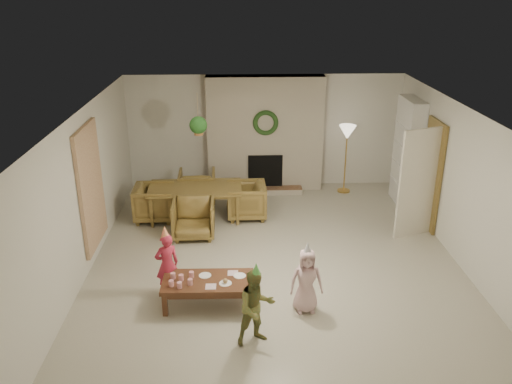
{
  "coord_description": "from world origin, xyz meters",
  "views": [
    {
      "loc": [
        -0.59,
        -7.69,
        4.29
      ],
      "look_at": [
        -0.3,
        0.4,
        1.05
      ],
      "focal_mm": 36.65,
      "sensor_mm": 36.0,
      "label": 1
    }
  ],
  "objects_px": {
    "dining_table": "(196,203)",
    "dining_chair_far": "(197,187)",
    "dining_chair_left": "(155,203)",
    "child_plaid": "(256,307)",
    "child_red": "(167,264)",
    "dining_chair_right": "(246,200)",
    "child_pink": "(306,281)",
    "dining_chair_near": "(194,218)",
    "coffee_table_top": "(208,282)"
  },
  "relations": [
    {
      "from": "dining_chair_right",
      "to": "dining_chair_far",
      "type": "bearing_deg",
      "value": -128.66
    },
    {
      "from": "child_red",
      "to": "dining_chair_left",
      "type": "bearing_deg",
      "value": -101.11
    },
    {
      "from": "child_red",
      "to": "child_plaid",
      "type": "height_order",
      "value": "child_plaid"
    },
    {
      "from": "child_red",
      "to": "child_plaid",
      "type": "distance_m",
      "value": 1.72
    },
    {
      "from": "dining_chair_near",
      "to": "child_red",
      "type": "relative_size",
      "value": 0.79
    },
    {
      "from": "dining_table",
      "to": "dining_chair_far",
      "type": "bearing_deg",
      "value": 90.0
    },
    {
      "from": "dining_chair_left",
      "to": "child_plaid",
      "type": "relative_size",
      "value": 0.74
    },
    {
      "from": "child_pink",
      "to": "coffee_table_top",
      "type": "bearing_deg",
      "value": 169.15
    },
    {
      "from": "dining_table",
      "to": "child_red",
      "type": "relative_size",
      "value": 1.84
    },
    {
      "from": "dining_chair_right",
      "to": "child_plaid",
      "type": "height_order",
      "value": "child_plaid"
    },
    {
      "from": "dining_chair_near",
      "to": "coffee_table_top",
      "type": "distance_m",
      "value": 2.23
    },
    {
      "from": "dining_chair_far",
      "to": "child_pink",
      "type": "height_order",
      "value": "child_pink"
    },
    {
      "from": "dining_chair_far",
      "to": "dining_chair_left",
      "type": "relative_size",
      "value": 1.0
    },
    {
      "from": "dining_chair_left",
      "to": "child_pink",
      "type": "relative_size",
      "value": 0.81
    },
    {
      "from": "child_pink",
      "to": "dining_chair_near",
      "type": "bearing_deg",
      "value": 123.22
    },
    {
      "from": "dining_chair_right",
      "to": "coffee_table_top",
      "type": "bearing_deg",
      "value": -12.61
    },
    {
      "from": "child_red",
      "to": "dining_chair_near",
      "type": "bearing_deg",
      "value": -120.35
    },
    {
      "from": "coffee_table_top",
      "to": "child_plaid",
      "type": "relative_size",
      "value": 1.25
    },
    {
      "from": "dining_chair_right",
      "to": "coffee_table_top",
      "type": "distance_m",
      "value": 3.07
    },
    {
      "from": "coffee_table_top",
      "to": "dining_chair_right",
      "type": "bearing_deg",
      "value": 79.63
    },
    {
      "from": "dining_table",
      "to": "dining_chair_far",
      "type": "relative_size",
      "value": 2.34
    },
    {
      "from": "dining_chair_near",
      "to": "child_red",
      "type": "xyz_separation_m",
      "value": [
        -0.24,
        -1.89,
        0.14
      ]
    },
    {
      "from": "dining_chair_near",
      "to": "child_red",
      "type": "bearing_deg",
      "value": -98.59
    },
    {
      "from": "dining_chair_left",
      "to": "dining_chair_near",
      "type": "bearing_deg",
      "value": -135.0
    },
    {
      "from": "dining_table",
      "to": "child_pink",
      "type": "bearing_deg",
      "value": -62.49
    },
    {
      "from": "dining_table",
      "to": "child_pink",
      "type": "xyz_separation_m",
      "value": [
        1.76,
        -3.18,
        0.16
      ]
    },
    {
      "from": "child_red",
      "to": "coffee_table_top",
      "type": "bearing_deg",
      "value": 129.97
    },
    {
      "from": "coffee_table_top",
      "to": "child_red",
      "type": "relative_size",
      "value": 1.33
    },
    {
      "from": "dining_chair_left",
      "to": "child_pink",
      "type": "height_order",
      "value": "child_pink"
    },
    {
      "from": "dining_chair_near",
      "to": "dining_chair_far",
      "type": "distance_m",
      "value": 1.57
    },
    {
      "from": "child_red",
      "to": "child_plaid",
      "type": "relative_size",
      "value": 0.95
    },
    {
      "from": "dining_chair_left",
      "to": "dining_chair_right",
      "type": "height_order",
      "value": "same"
    },
    {
      "from": "dining_chair_far",
      "to": "child_plaid",
      "type": "distance_m",
      "value": 4.76
    },
    {
      "from": "dining_chair_right",
      "to": "child_pink",
      "type": "bearing_deg",
      "value": 12.15
    },
    {
      "from": "dining_table",
      "to": "dining_chair_right",
      "type": "height_order",
      "value": "dining_chair_right"
    },
    {
      "from": "dining_chair_right",
      "to": "child_pink",
      "type": "relative_size",
      "value": 0.81
    },
    {
      "from": "dining_table",
      "to": "child_plaid",
      "type": "relative_size",
      "value": 1.74
    },
    {
      "from": "dining_table",
      "to": "coffee_table_top",
      "type": "relative_size",
      "value": 1.39
    },
    {
      "from": "child_pink",
      "to": "dining_chair_right",
      "type": "bearing_deg",
      "value": 100.81
    },
    {
      "from": "dining_chair_left",
      "to": "child_red",
      "type": "distance_m",
      "value": 2.72
    },
    {
      "from": "child_plaid",
      "to": "child_pink",
      "type": "relative_size",
      "value": 1.09
    },
    {
      "from": "dining_chair_right",
      "to": "coffee_table_top",
      "type": "xyz_separation_m",
      "value": [
        -0.59,
        -3.01,
        0.02
      ]
    },
    {
      "from": "coffee_table_top",
      "to": "dining_chair_left",
      "type": "bearing_deg",
      "value": 112.44
    },
    {
      "from": "dining_table",
      "to": "dining_chair_right",
      "type": "xyz_separation_m",
      "value": [
        0.98,
        0.03,
        0.03
      ]
    },
    {
      "from": "coffee_table_top",
      "to": "child_plaid",
      "type": "height_order",
      "value": "child_plaid"
    },
    {
      "from": "dining_chair_right",
      "to": "child_pink",
      "type": "height_order",
      "value": "child_pink"
    },
    {
      "from": "dining_chair_left",
      "to": "child_plaid",
      "type": "xyz_separation_m",
      "value": [
        1.83,
        -3.83,
        0.17
      ]
    },
    {
      "from": "dining_table",
      "to": "dining_chair_left",
      "type": "relative_size",
      "value": 2.34
    },
    {
      "from": "child_pink",
      "to": "dining_chair_left",
      "type": "bearing_deg",
      "value": 126.07
    },
    {
      "from": "dining_chair_left",
      "to": "child_pink",
      "type": "xyz_separation_m",
      "value": [
        2.55,
        -3.16,
        0.13
      ]
    }
  ]
}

